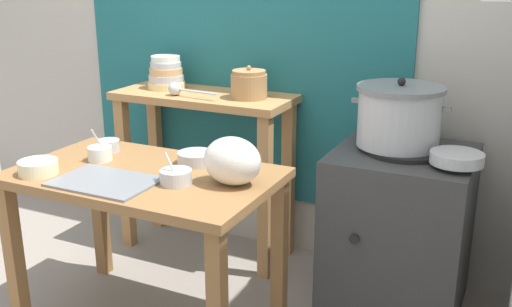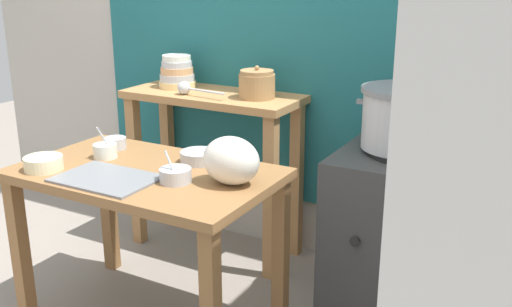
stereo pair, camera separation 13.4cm
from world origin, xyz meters
name	(u,v)px [view 2 (the right image)]	position (x,y,z in m)	size (l,w,h in m)	color
wall_back	(292,14)	(0.08, 1.10, 1.30)	(4.40, 0.12, 2.60)	#B2ADA3
prep_table	(147,194)	(-0.10, 0.08, 0.61)	(1.10, 0.66, 0.72)	olive
back_shelf_table	(213,133)	(-0.24, 0.83, 0.68)	(0.96, 0.40, 0.90)	#B27F4C
stove_block	(403,234)	(0.85, 0.70, 0.38)	(0.60, 0.61, 0.78)	#383838
steamer_pot	(404,118)	(0.81, 0.72, 0.92)	(0.43, 0.38, 0.30)	#B7BABF
clay_pot	(257,84)	(0.02, 0.83, 0.97)	(0.18, 0.18, 0.17)	#A37A4C
bowl_stack_enamel	(177,73)	(-0.50, 0.86, 0.98)	(0.20, 0.20, 0.18)	#E5C684
ladle	(186,88)	(-0.34, 0.72, 0.94)	(0.31, 0.07, 0.07)	#B7BABF
serving_tray	(107,179)	(-0.16, -0.09, 0.72)	(0.40, 0.28, 0.01)	slate
plastic_bag	(231,161)	(0.31, 0.11, 0.82)	(0.24, 0.18, 0.19)	silver
wide_pan	(460,162)	(1.08, 0.57, 0.80)	(0.21, 0.21, 0.05)	#B7BABF
prep_bowl_0	(199,156)	(0.04, 0.27, 0.75)	(0.16, 0.16, 0.05)	#B7BABF
prep_bowl_1	(175,175)	(0.10, 0.02, 0.75)	(0.13, 0.13, 0.13)	#B7BABF
prep_bowl_2	(115,143)	(-0.42, 0.25, 0.75)	(0.10, 0.10, 0.05)	#B7BABF
prep_bowl_3	(105,150)	(-0.36, 0.13, 0.75)	(0.11, 0.11, 0.15)	silver
prep_bowl_4	(43,163)	(-0.47, -0.13, 0.75)	(0.16, 0.16, 0.06)	beige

